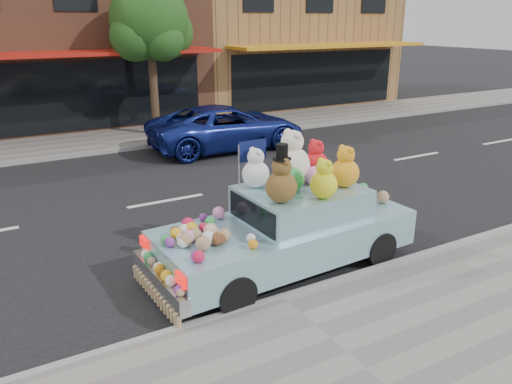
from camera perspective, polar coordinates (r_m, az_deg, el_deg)
ground at (r=11.65m, az=-10.26°, el=-1.03°), size 120.00×120.00×0.00m
near_sidewalk at (r=6.51m, az=10.40°, el=-18.01°), size 60.00×3.00×0.12m
far_sidewalk at (r=17.68m, az=-17.42°, el=5.55°), size 60.00×3.00×0.12m
near_kerb at (r=7.50m, az=2.98°, el=-12.15°), size 60.00×0.12×0.13m
far_kerb at (r=16.25m, az=-16.24°, el=4.53°), size 60.00×0.12×0.13m
storefront_mid at (r=22.63m, az=-21.58°, el=17.12°), size 10.00×9.80×7.30m
storefront_right at (r=26.11m, az=1.75°, el=18.48°), size 10.00×9.80×7.30m
street_tree at (r=17.81m, az=-12.01°, el=17.93°), size 3.00×2.70×5.22m
car_blue at (r=16.05m, az=-3.35°, el=7.41°), size 5.04×2.40×1.39m
art_car at (r=8.21m, az=3.59°, el=-3.47°), size 4.56×1.96×2.25m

